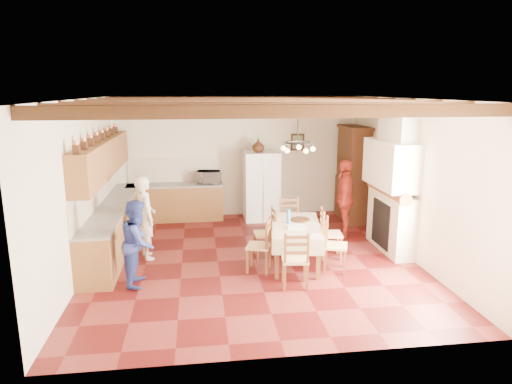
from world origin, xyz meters
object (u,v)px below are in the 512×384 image
(chair_left_near, at_px, (259,245))
(person_man, at_px, (145,217))
(hutch, at_px, (353,174))
(chair_right_far, at_px, (331,233))
(chair_left_far, at_px, (265,233))
(person_woman_blue, at_px, (138,242))
(chair_end_near, at_px, (295,259))
(chair_end_far, at_px, (290,222))
(person_woman_red, at_px, (345,198))
(microwave, at_px, (209,177))
(dining_table, at_px, (296,229))
(refrigerator, at_px, (261,186))
(chair_right_near, at_px, (336,245))

(chair_left_near, distance_m, person_man, 2.25)
(hutch, bearing_deg, person_man, -155.10)
(chair_right_far, bearing_deg, chair_left_far, 89.31)
(chair_left_near, xyz_separation_m, person_woman_blue, (-2.03, -0.28, 0.24))
(chair_end_near, bearing_deg, chair_right_far, -121.52)
(chair_end_far, bearing_deg, person_woman_red, 19.93)
(person_woman_red, bearing_deg, chair_right_far, -6.52)
(chair_end_far, bearing_deg, microwave, 130.42)
(person_woman_blue, bearing_deg, hutch, -51.69)
(chair_left_near, height_order, chair_right_far, same)
(dining_table, relative_size, person_woman_blue, 1.27)
(refrigerator, relative_size, chair_right_near, 1.76)
(refrigerator, height_order, chair_end_far, refrigerator)
(refrigerator, relative_size, microwave, 3.04)
(chair_left_far, xyz_separation_m, person_woman_blue, (-2.25, -0.96, 0.24))
(microwave, bearing_deg, dining_table, -55.66)
(chair_right_far, bearing_deg, microwave, 44.65)
(dining_table, bearing_deg, hutch, 53.20)
(chair_end_far, xyz_separation_m, microwave, (-1.60, 2.15, 0.57))
(hutch, bearing_deg, chair_end_far, -137.69)
(chair_right_near, relative_size, person_woman_red, 0.56)
(chair_left_far, bearing_deg, dining_table, 51.16)
(hutch, height_order, person_woman_blue, hutch)
(chair_end_far, distance_m, person_woman_blue, 3.31)
(refrigerator, height_order, person_woman_red, person_woman_red)
(chair_left_far, height_order, person_woman_red, person_woman_red)
(person_man, bearing_deg, microwave, -45.03)
(refrigerator, distance_m, chair_end_near, 4.00)
(person_woman_blue, bearing_deg, chair_right_near, -83.94)
(dining_table, bearing_deg, chair_right_far, 15.43)
(hutch, height_order, microwave, hutch)
(dining_table, height_order, microwave, microwave)
(chair_left_far, relative_size, chair_end_far, 1.00)
(dining_table, distance_m, chair_end_near, 1.06)
(hutch, distance_m, chair_left_near, 4.05)
(chair_left_near, height_order, chair_end_near, same)
(refrigerator, relative_size, hutch, 0.73)
(person_woman_blue, bearing_deg, chair_right_far, -73.39)
(person_woman_red, bearing_deg, chair_end_near, -11.89)
(hutch, xyz_separation_m, chair_left_near, (-2.71, -2.93, -0.67))
(chair_right_far, bearing_deg, person_man, 91.12)
(dining_table, bearing_deg, person_woman_red, 45.80)
(chair_end_near, bearing_deg, refrigerator, -83.47)
(hutch, height_order, dining_table, hutch)
(hutch, relative_size, chair_right_far, 2.40)
(refrigerator, height_order, chair_right_far, refrigerator)
(person_man, distance_m, person_woman_red, 4.23)
(dining_table, xyz_separation_m, chair_end_near, (-0.23, -1.02, -0.18))
(refrigerator, relative_size, chair_right_far, 1.76)
(chair_end_far, bearing_deg, chair_left_far, -129.87)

